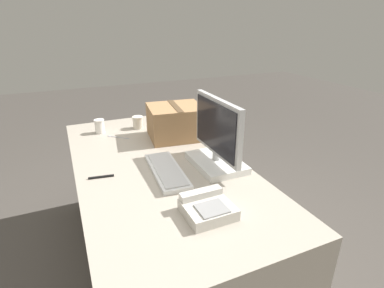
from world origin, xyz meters
name	(u,v)px	position (x,y,z in m)	size (l,w,h in m)	color
ground_plane	(162,263)	(0.00, 0.00, 0.00)	(12.00, 12.00, 0.00)	#47423D
office_desk	(160,217)	(0.00, 0.00, 0.38)	(1.80, 0.90, 0.76)	#A89E8E
monitor	(217,142)	(0.17, 0.29, 0.90)	(0.46, 0.24, 0.39)	white
keyboard	(167,170)	(0.14, 0.01, 0.77)	(0.45, 0.18, 0.03)	silver
desk_phone	(207,208)	(0.56, 0.04, 0.79)	(0.19, 0.20, 0.08)	beige
paper_cup_left	(100,126)	(-0.63, -0.23, 0.81)	(0.07, 0.07, 0.10)	white
paper_cup_right	(138,122)	(-0.62, 0.05, 0.80)	(0.08, 0.08, 0.09)	beige
spoon	(115,137)	(-0.50, -0.15, 0.76)	(0.13, 0.14, 0.00)	#B2B2B7
cardboard_box	(176,122)	(-0.34, 0.25, 0.87)	(0.36, 0.40, 0.22)	#9E754C
pen_marker	(101,177)	(0.05, -0.32, 0.76)	(0.03, 0.13, 0.01)	black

